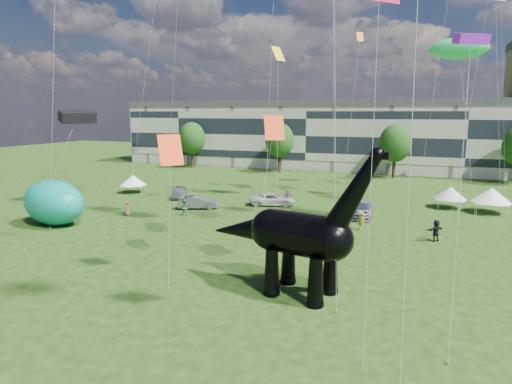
% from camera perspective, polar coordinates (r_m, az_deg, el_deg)
% --- Properties ---
extents(ground, '(220.00, 220.00, 0.00)m').
position_cam_1_polar(ground, '(26.45, -7.53, -13.68)').
color(ground, '#16330C').
rests_on(ground, ground).
extents(terrace_row, '(78.00, 11.00, 12.00)m').
position_cam_1_polar(terrace_row, '(85.56, 7.58, 7.28)').
color(terrace_row, beige).
rests_on(terrace_row, ground).
extents(tree_far_left, '(5.20, 5.20, 9.44)m').
position_cam_1_polar(tree_far_left, '(85.15, -8.56, 7.43)').
color(tree_far_left, '#382314').
rests_on(tree_far_left, ground).
extents(tree_mid_left, '(5.20, 5.20, 9.44)m').
position_cam_1_polar(tree_mid_left, '(77.94, 3.16, 7.25)').
color(tree_mid_left, '#382314').
rests_on(tree_mid_left, ground).
extents(tree_mid_right, '(5.20, 5.20, 9.44)m').
position_cam_1_polar(tree_mid_right, '(74.36, 18.10, 6.59)').
color(tree_mid_right, '#382314').
rests_on(tree_mid_right, ground).
extents(dinosaur_sculpture, '(11.57, 4.24, 9.43)m').
position_cam_1_polar(dinosaur_sculpture, '(25.76, 5.11, -5.84)').
color(dinosaur_sculpture, black).
rests_on(dinosaur_sculpture, ground).
extents(car_silver, '(3.36, 4.70, 1.49)m').
position_cam_1_polar(car_silver, '(55.64, -10.22, -0.01)').
color(car_silver, '#B8B7BC').
rests_on(car_silver, ground).
extents(car_grey, '(4.78, 3.38, 1.50)m').
position_cam_1_polar(car_grey, '(49.02, -7.74, -1.37)').
color(car_grey, slate).
rests_on(car_grey, ground).
extents(car_white, '(5.75, 3.94, 1.46)m').
position_cam_1_polar(car_white, '(50.35, 2.24, -0.98)').
color(car_white, silver).
rests_on(car_white, ground).
extents(car_dark, '(2.49, 5.54, 1.58)m').
position_cam_1_polar(car_dark, '(46.29, 13.93, -2.25)').
color(car_dark, '#595960').
rests_on(car_dark, ground).
extents(gazebo_near, '(3.68, 3.68, 2.47)m').
position_cam_1_polar(gazebo_near, '(53.52, 24.48, -0.15)').
color(gazebo_near, silver).
rests_on(gazebo_near, ground).
extents(gazebo_far, '(4.09, 4.09, 2.80)m').
position_cam_1_polar(gazebo_far, '(52.85, 28.90, -0.39)').
color(gazebo_far, white).
rests_on(gazebo_far, ground).
extents(gazebo_left, '(4.59, 4.59, 2.43)m').
position_cam_1_polar(gazebo_left, '(60.45, -16.07, 1.51)').
color(gazebo_left, white).
rests_on(gazebo_left, ground).
extents(inflatable_teal, '(7.65, 5.47, 4.40)m').
position_cam_1_polar(inflatable_teal, '(45.90, -25.34, -1.27)').
color(inflatable_teal, '#0B8C7F').
rests_on(inflatable_teal, ground).
extents(visitors, '(55.32, 24.97, 1.90)m').
position_cam_1_polar(visitors, '(43.30, 3.43, -2.69)').
color(visitors, '#A46852').
rests_on(visitors, ground).
extents(kites, '(59.39, 52.68, 32.16)m').
position_cam_1_polar(kites, '(45.32, 8.66, 22.86)').
color(kites, red).
rests_on(kites, ground).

